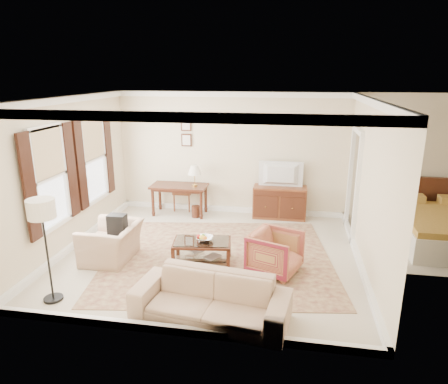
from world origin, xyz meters
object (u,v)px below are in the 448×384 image
(sideboard, at_px, (279,202))
(striped_armchair, at_px, (275,251))
(writing_desk, at_px, (179,190))
(club_armchair, at_px, (111,236))
(tv, at_px, (281,167))
(coffee_table, at_px, (202,246))
(sofa, at_px, (211,292))

(sideboard, xyz_separation_m, striped_armchair, (0.03, -2.76, 0.02))
(writing_desk, xyz_separation_m, striped_armchair, (2.42, -2.59, -0.22))
(writing_desk, xyz_separation_m, club_armchair, (-0.55, -2.60, -0.16))
(tv, bearing_deg, club_armchair, 43.11)
(coffee_table, height_order, sofa, sofa)
(coffee_table, height_order, striped_armchair, striped_armchair)
(tv, relative_size, club_armchair, 0.93)
(tv, distance_m, coffee_table, 3.04)
(sideboard, distance_m, tv, 0.86)
(club_armchair, relative_size, sofa, 0.48)
(coffee_table, relative_size, sofa, 0.50)
(striped_armchair, relative_size, sofa, 0.37)
(tv, xyz_separation_m, club_armchair, (-2.93, -2.75, -0.79))
(striped_armchair, distance_m, club_armchair, 2.97)
(coffee_table, distance_m, club_armchair, 1.67)
(coffee_table, bearing_deg, striped_armchair, -5.90)
(sideboard, distance_m, sofa, 4.35)
(tv, height_order, club_armchair, tv)
(writing_desk, relative_size, coffee_table, 1.23)
(striped_armchair, bearing_deg, tv, 21.72)
(tv, xyz_separation_m, coffee_table, (-1.28, -2.60, -0.91))
(striped_armchair, height_order, sofa, sofa)
(coffee_table, xyz_separation_m, sofa, (0.50, -1.66, 0.09))
(coffee_table, bearing_deg, sofa, -73.21)
(writing_desk, height_order, tv, tv)
(coffee_table, bearing_deg, sideboard, 64.02)
(writing_desk, xyz_separation_m, sofa, (1.61, -4.11, -0.20))
(writing_desk, height_order, club_armchair, club_armchair)
(coffee_table, relative_size, striped_armchair, 1.35)
(sideboard, distance_m, striped_armchair, 2.76)
(writing_desk, relative_size, sideboard, 1.08)
(club_armchair, bearing_deg, writing_desk, 169.33)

